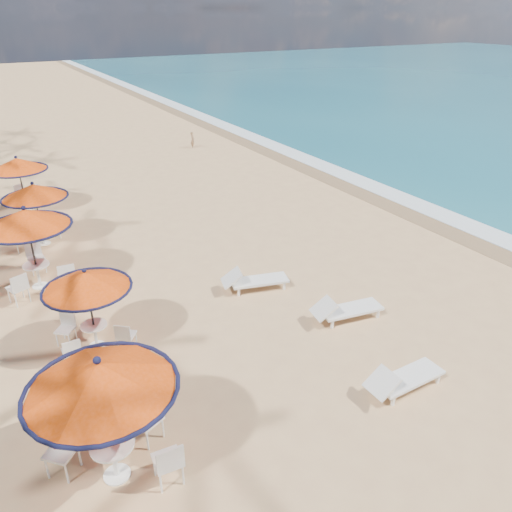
{
  "coord_description": "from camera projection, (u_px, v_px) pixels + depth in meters",
  "views": [
    {
      "loc": [
        -6.24,
        -6.96,
        7.36
      ],
      "look_at": [
        -0.11,
        3.77,
        1.2
      ],
      "focal_mm": 35.0,
      "sensor_mm": 36.0,
      "label": 1
    }
  ],
  "objects": [
    {
      "name": "person",
      "position": [
        193.0,
        139.0,
        29.07
      ],
      "size": [
        0.32,
        0.41,
        0.99
      ],
      "primitive_type": "imported",
      "rotation": [
        0.0,
        0.0,
        1.3
      ],
      "color": "#966E4C",
      "rests_on": "ground"
    },
    {
      "name": "station_0",
      "position": [
        105.0,
        390.0,
        7.95
      ],
      "size": [
        2.48,
        2.48,
        2.59
      ],
      "color": "black",
      "rests_on": "ground"
    },
    {
      "name": "ground",
      "position": [
        341.0,
        365.0,
        11.46
      ],
      "size": [
        160.0,
        160.0,
        0.0
      ],
      "primitive_type": "plane",
      "color": "tan",
      "rests_on": "ground"
    },
    {
      "name": "station_1",
      "position": [
        86.0,
        291.0,
        11.38
      ],
      "size": [
        2.05,
        2.05,
        2.13
      ],
      "color": "black",
      "rests_on": "ground"
    },
    {
      "name": "station_4",
      "position": [
        19.0,
        171.0,
        19.42
      ],
      "size": [
        2.2,
        2.31,
        2.29
      ],
      "color": "black",
      "rests_on": "ground"
    },
    {
      "name": "station_3",
      "position": [
        35.0,
        199.0,
        16.66
      ],
      "size": [
        2.16,
        2.22,
        2.25
      ],
      "color": "black",
      "rests_on": "ground"
    },
    {
      "name": "wetsand_band",
      "position": [
        349.0,
        186.0,
        22.96
      ],
      "size": [
        1.4,
        140.0,
        0.02
      ],
      "primitive_type": "cube",
      "color": "olive",
      "rests_on": "ground"
    },
    {
      "name": "foam_strip",
      "position": [
        364.0,
        183.0,
        23.36
      ],
      "size": [
        1.2,
        140.0,
        0.04
      ],
      "primitive_type": "cube",
      "color": "white",
      "rests_on": "ground"
    },
    {
      "name": "lounger_far",
      "position": [
        253.0,
        280.0,
        14.39
      ],
      "size": [
        2.01,
        1.07,
        0.69
      ],
      "rotation": [
        0.0,
        0.0,
        -0.26
      ],
      "color": "white",
      "rests_on": "ground"
    },
    {
      "name": "station_2",
      "position": [
        28.0,
        229.0,
        13.86
      ],
      "size": [
        2.43,
        2.47,
        2.53
      ],
      "color": "black",
      "rests_on": "ground"
    },
    {
      "name": "lounger_near",
      "position": [
        402.0,
        379.0,
        10.56
      ],
      "size": [
        1.9,
        0.62,
        0.68
      ],
      "rotation": [
        0.0,
        0.0,
        0.01
      ],
      "color": "white",
      "rests_on": "ground"
    },
    {
      "name": "lounger_mid",
      "position": [
        345.0,
        309.0,
        12.99
      ],
      "size": [
        2.0,
        0.89,
        0.69
      ],
      "rotation": [
        0.0,
        0.0,
        -0.16
      ],
      "color": "white",
      "rests_on": "ground"
    }
  ]
}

